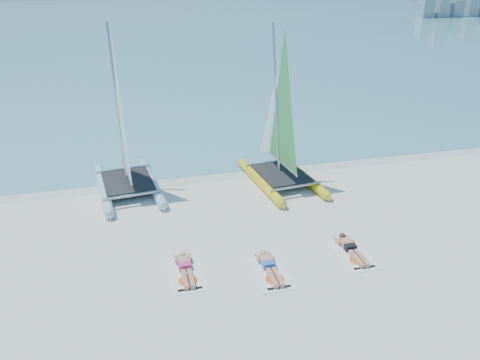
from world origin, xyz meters
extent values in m
plane|color=silver|center=(0.00, 0.00, 0.00)|extent=(140.00, 140.00, 0.00)
cube|color=#72BEB8|center=(0.00, 63.00, 0.01)|extent=(140.00, 115.00, 0.01)
cube|color=silver|center=(0.00, 5.50, 0.00)|extent=(140.00, 1.40, 0.01)
cube|color=#9FA4AF|center=(48.00, 62.00, 1.75)|extent=(2.00, 2.00, 3.50)
cube|color=#9FA4AF|center=(51.00, 62.00, 2.50)|extent=(2.00, 2.00, 5.00)
cube|color=#9FA4AF|center=(54.00, 62.00, 1.40)|extent=(2.00, 2.00, 2.80)
cube|color=#9FA4AF|center=(57.00, 62.00, 2.10)|extent=(2.00, 2.00, 4.20)
cylinder|color=#A6C8DA|center=(-4.87, 4.73, 0.19)|extent=(0.85, 4.35, 0.38)
cone|color=#A6C8DA|center=(-5.13, 7.11, 0.19)|extent=(0.42, 0.59, 0.36)
cylinder|color=#A6C8DA|center=(-2.95, 4.94, 0.19)|extent=(0.85, 4.35, 0.38)
cone|color=#A6C8DA|center=(-3.21, 7.32, 0.19)|extent=(0.42, 0.59, 0.36)
cube|color=black|center=(-3.91, 4.84, 0.41)|extent=(2.11, 2.57, 0.03)
cylinder|color=#B0B2B7|center=(-3.99, 5.61, 3.39)|extent=(0.21, 1.14, 5.97)
cylinder|color=yellow|center=(1.38, 3.95, 0.19)|extent=(0.84, 4.29, 0.38)
cone|color=yellow|center=(1.12, 6.29, 0.19)|extent=(0.42, 0.58, 0.36)
cylinder|color=yellow|center=(3.28, 4.16, 0.19)|extent=(0.84, 4.29, 0.38)
cone|color=yellow|center=(3.02, 6.50, 0.19)|extent=(0.42, 0.58, 0.36)
cube|color=black|center=(2.33, 4.06, 0.41)|extent=(2.08, 2.54, 0.03)
cylinder|color=#B0B2B7|center=(2.24, 4.81, 3.34)|extent=(0.21, 1.13, 5.89)
cube|color=white|center=(-2.45, -1.37, 0.01)|extent=(1.00, 1.85, 0.02)
cube|color=tan|center=(-2.45, -0.94, 0.12)|extent=(0.36, 0.55, 0.17)
cube|color=#E03477|center=(-2.45, -1.14, 0.12)|extent=(0.37, 0.22, 0.17)
cube|color=tan|center=(-2.45, -1.74, 0.09)|extent=(0.31, 0.85, 0.13)
sphere|color=tan|center=(-2.45, -0.57, 0.16)|extent=(0.21, 0.21, 0.21)
ellipsoid|color=#D9C266|center=(-2.45, -0.56, 0.20)|extent=(0.22, 0.24, 0.15)
cube|color=white|center=(0.00, -1.92, 0.01)|extent=(1.00, 1.85, 0.02)
cube|color=tan|center=(0.00, -1.49, 0.12)|extent=(0.36, 0.55, 0.17)
cube|color=blue|center=(0.00, -1.69, 0.12)|extent=(0.37, 0.22, 0.17)
cube|color=tan|center=(0.00, -2.29, 0.09)|extent=(0.31, 0.85, 0.13)
sphere|color=tan|center=(0.00, -1.12, 0.16)|extent=(0.21, 0.21, 0.21)
ellipsoid|color=#D9C266|center=(0.00, -1.11, 0.20)|extent=(0.22, 0.24, 0.15)
cube|color=white|center=(2.80, -1.63, 0.01)|extent=(1.00, 1.85, 0.02)
cube|color=tan|center=(2.80, -1.20, 0.12)|extent=(0.36, 0.55, 0.17)
cube|color=black|center=(2.80, -1.40, 0.12)|extent=(0.37, 0.22, 0.17)
cube|color=tan|center=(2.80, -2.00, 0.09)|extent=(0.31, 0.85, 0.13)
sphere|color=tan|center=(2.80, -0.83, 0.16)|extent=(0.21, 0.21, 0.21)
ellipsoid|color=#3B2215|center=(2.80, -0.82, 0.20)|extent=(0.22, 0.24, 0.15)
camera|label=1|loc=(-3.67, -12.76, 8.29)|focal=35.00mm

